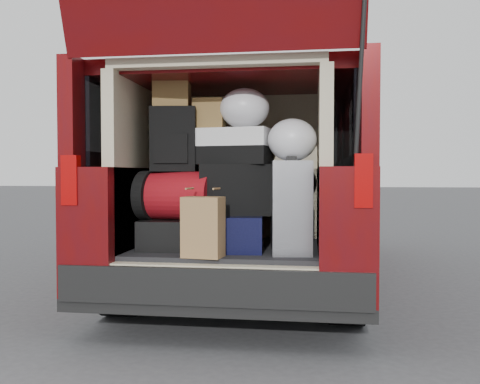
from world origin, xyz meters
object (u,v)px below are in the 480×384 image
object	(u,v)px
navy_hardshell	(231,232)
silver_roller	(291,207)
black_hardshell	(171,233)
black_soft_case	(235,190)
twotone_duffel	(231,147)
kraft_bag	(203,227)
red_duffel	(178,196)
backpack	(174,140)

from	to	relation	value
navy_hardshell	silver_roller	size ratio (longest dim) A/B	0.90
black_hardshell	black_soft_case	world-z (taller)	black_soft_case
silver_roller	twotone_duffel	world-z (taller)	twotone_duffel
kraft_bag	red_duffel	xyz separation A→B (m)	(-0.24, 0.32, 0.18)
silver_roller	red_duffel	bearing A→B (deg)	169.30
black_hardshell	silver_roller	distance (m)	0.86
backpack	kraft_bag	bearing A→B (deg)	-58.43
kraft_bag	black_hardshell	bearing A→B (deg)	138.30
twotone_duffel	backpack	bearing A→B (deg)	-163.86
kraft_bag	backpack	world-z (taller)	backpack
kraft_bag	red_duffel	distance (m)	0.44
red_duffel	black_soft_case	size ratio (longest dim) A/B	1.06
red_duffel	twotone_duffel	distance (m)	0.49
black_soft_case	navy_hardshell	bearing A→B (deg)	168.43
black_soft_case	backpack	size ratio (longest dim) A/B	1.08
kraft_bag	backpack	distance (m)	0.72
silver_roller	black_hardshell	bearing A→B (deg)	166.14
red_duffel	backpack	world-z (taller)	backpack
silver_roller	kraft_bag	xyz separation A→B (m)	(-0.52, -0.26, -0.11)
silver_roller	twotone_duffel	bearing A→B (deg)	155.09
black_hardshell	black_soft_case	distance (m)	0.54
black_hardshell	navy_hardshell	world-z (taller)	navy_hardshell
navy_hardshell	kraft_bag	distance (m)	0.38
black_hardshell	silver_roller	world-z (taller)	silver_roller
backpack	twotone_duffel	xyz separation A→B (m)	(0.38, 0.04, -0.05)
silver_roller	backpack	distance (m)	0.92
navy_hardshell	red_duffel	world-z (taller)	red_duffel
red_duffel	navy_hardshell	bearing A→B (deg)	15.12
red_duffel	black_soft_case	world-z (taller)	black_soft_case
silver_roller	kraft_bag	distance (m)	0.59
navy_hardshell	kraft_bag	size ratio (longest dim) A/B	1.45
kraft_bag	twotone_duffel	bearing A→B (deg)	83.44
kraft_bag	backpack	size ratio (longest dim) A/B	0.85
navy_hardshell	black_soft_case	bearing A→B (deg)	-4.43
backpack	black_soft_case	bearing A→B (deg)	-6.01
silver_roller	black_soft_case	bearing A→B (deg)	159.40
silver_roller	backpack	world-z (taller)	backpack
black_soft_case	twotone_duffel	xyz separation A→B (m)	(-0.03, 0.04, 0.29)
navy_hardshell	twotone_duffel	xyz separation A→B (m)	(-0.01, 0.04, 0.58)
silver_roller	kraft_bag	size ratio (longest dim) A/B	1.60
navy_hardshell	backpack	distance (m)	0.74
red_duffel	backpack	size ratio (longest dim) A/B	1.15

